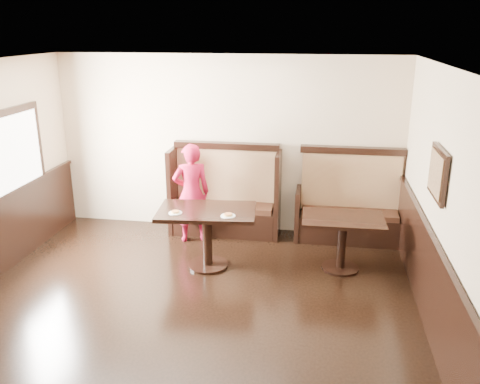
% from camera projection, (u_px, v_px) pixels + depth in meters
% --- Properties ---
extents(ground, '(7.00, 7.00, 0.00)m').
position_uv_depth(ground, '(167.00, 353.00, 5.22)').
color(ground, black).
rests_on(ground, ground).
extents(room_shell, '(7.00, 7.00, 7.00)m').
position_uv_depth(room_shell, '(144.00, 279.00, 5.32)').
color(room_shell, beige).
rests_on(room_shell, ground).
extents(booth_main, '(1.75, 0.72, 1.45)m').
position_uv_depth(booth_main, '(226.00, 201.00, 8.14)').
color(booth_main, black).
rests_on(booth_main, ground).
extents(booth_neighbor, '(1.65, 0.72, 1.45)m').
position_uv_depth(booth_neighbor, '(349.00, 210.00, 7.86)').
color(booth_neighbor, black).
rests_on(booth_neighbor, ground).
extents(table_main, '(1.38, 0.94, 0.84)m').
position_uv_depth(table_main, '(207.00, 223.00, 6.91)').
color(table_main, black).
rests_on(table_main, ground).
extents(table_neighbor, '(1.10, 0.73, 0.76)m').
position_uv_depth(table_neighbor, '(343.00, 231.00, 6.85)').
color(table_neighbor, black).
rests_on(table_neighbor, ground).
extents(child, '(0.66, 0.55, 1.54)m').
position_uv_depth(child, '(191.00, 193.00, 7.74)').
color(child, '#B11236').
rests_on(child, ground).
extents(pizza_plate_left, '(0.18, 0.18, 0.03)m').
position_uv_depth(pizza_plate_left, '(175.00, 212.00, 6.72)').
color(pizza_plate_left, white).
rests_on(pizza_plate_left, table_main).
extents(pizza_plate_right, '(0.19, 0.19, 0.04)m').
position_uv_depth(pizza_plate_right, '(228.00, 215.00, 6.61)').
color(pizza_plate_right, white).
rests_on(pizza_plate_right, table_main).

